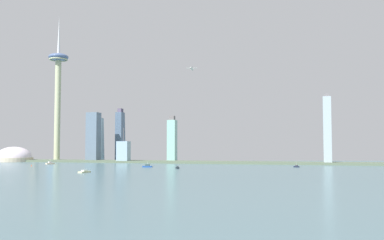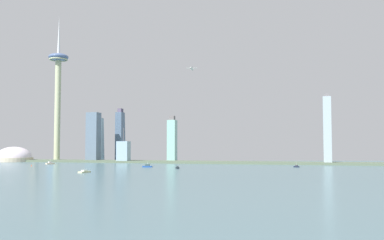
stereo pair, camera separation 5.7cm
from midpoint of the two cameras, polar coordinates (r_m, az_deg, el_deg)
The scene contains 19 objects.
ground_plane at distance 461.02m, azimuth -22.64°, elevation -7.11°, with size 6000.00×6000.00×0.00m, color slate.
waterfront_pier at distance 876.70m, azimuth -3.09°, elevation -5.37°, with size 955.77×67.61×3.88m, color #566550.
observation_tower at distance 1018.50m, azimuth -16.78°, elevation 4.72°, with size 43.17×43.17×318.19m.
stadium_dome at distance 1019.67m, azimuth -21.84°, elevation -4.51°, with size 77.99×77.99×45.30m.
skyscraper_0 at distance 1022.52m, azimuth -12.01°, elevation -2.35°, with size 27.81×17.41×105.35m.
skyscraper_1 at distance 894.52m, azimuth -8.77°, elevation -4.06°, with size 23.52×17.63×69.14m.
skyscraper_2 at distance 1119.11m, azimuth -19.56°, elevation -2.13°, with size 18.37×12.24×106.58m.
skyscraper_3 at distance 910.08m, azimuth -2.57°, elevation -2.61°, with size 17.07×16.80×94.65m.
skyscraper_4 at distance 962.29m, azimuth -12.52°, elevation -2.15°, with size 25.21×21.62×103.73m.
skyscraper_5 at distance 828.01m, azimuth 16.94°, elevation -1.20°, with size 14.12×14.62×127.21m.
skyscraper_6 at distance 1006.73m, azimuth -9.15°, elevation -2.02°, with size 14.91×24.97×116.88m.
skyscraper_7 at distance 1087.64m, azimuth -17.27°, elevation -1.46°, with size 18.80×18.77×132.40m.
boat_0 at distance 705.47m, azimuth 13.23°, elevation -5.80°, with size 9.08×5.39×7.49m.
boat_1 at distance 846.46m, azimuth -17.70°, elevation -5.29°, with size 12.29×16.37×9.53m.
boat_5 at distance 644.30m, azimuth -1.87°, elevation -6.12°, with size 8.09×10.41×3.78m.
boat_6 at distance 560.93m, azimuth -13.62°, elevation -6.45°, with size 8.34×18.53×3.28m.
boat_7 at distance 691.07m, azimuth -5.74°, elevation -5.89°, with size 15.54×5.28×9.22m.
channel_buoy_1 at distance 769.72m, azimuth -19.87°, elevation -5.51°, with size 1.97×1.97×1.94m, color #E54C19.
airplane at distance 882.75m, azimuth -0.05°, elevation 6.60°, with size 22.41×26.05×7.92m.
Camera 2 is at (286.39, -359.90, 31.62)m, focal length 41.64 mm.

